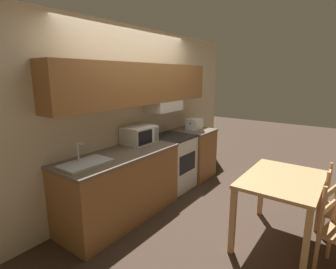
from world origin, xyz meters
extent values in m
plane|color=#3D2D23|center=(0.00, 0.00, 0.00)|extent=(16.00, 16.00, 0.00)
cube|color=beige|center=(0.00, 0.03, 1.27)|extent=(5.39, 0.05, 2.55)
cube|color=#936033|center=(0.00, -0.16, 1.74)|extent=(2.99, 0.32, 0.58)
cube|color=white|center=(0.52, -0.16, 1.37)|extent=(0.63, 0.34, 0.16)
cube|color=#936033|center=(-0.66, -0.33, 0.43)|extent=(1.67, 0.67, 0.86)
cube|color=brown|center=(-0.66, -0.33, 0.87)|extent=(1.69, 0.69, 0.04)
cube|color=#936033|center=(1.18, -0.33, 0.43)|extent=(0.63, 0.67, 0.86)
cube|color=brown|center=(1.18, -0.33, 0.87)|extent=(0.65, 0.69, 0.04)
cube|color=white|center=(0.52, -0.31, 0.43)|extent=(0.66, 0.63, 0.86)
cube|color=black|center=(0.52, -0.31, 0.88)|extent=(0.66, 0.63, 0.03)
cube|color=black|center=(0.52, -0.63, 0.50)|extent=(0.46, 0.01, 0.30)
cylinder|color=black|center=(0.37, -0.44, 0.89)|extent=(0.09, 0.09, 0.01)
cylinder|color=black|center=(0.67, -0.44, 0.89)|extent=(0.09, 0.09, 0.01)
cylinder|color=black|center=(0.37, -0.19, 0.89)|extent=(0.09, 0.09, 0.01)
cylinder|color=black|center=(0.67, -0.19, 0.89)|extent=(0.09, 0.09, 0.01)
cube|color=white|center=(-0.12, -0.19, 1.02)|extent=(0.46, 0.36, 0.25)
cube|color=black|center=(-0.20, -0.37, 1.02)|extent=(0.28, 0.01, 0.20)
cube|color=gray|center=(0.05, -0.37, 1.02)|extent=(0.08, 0.01, 0.20)
cube|color=white|center=(1.22, -0.33, 0.99)|extent=(0.27, 0.22, 0.20)
cube|color=black|center=(1.08, -0.33, 1.02)|extent=(0.01, 0.02, 0.02)
cube|color=black|center=(1.12, -0.33, 1.08)|extent=(0.04, 0.15, 0.01)
cube|color=black|center=(1.19, -0.33, 1.08)|extent=(0.04, 0.15, 0.01)
cube|color=black|center=(1.25, -0.33, 1.08)|extent=(0.04, 0.15, 0.01)
cube|color=black|center=(1.31, -0.33, 1.08)|extent=(0.04, 0.15, 0.01)
cube|color=#B7BABF|center=(-1.17, -0.33, 0.90)|extent=(0.56, 0.33, 0.02)
cube|color=#4C4F54|center=(-1.17, -0.35, 0.91)|extent=(0.47, 0.25, 0.01)
cylinder|color=#B7BABF|center=(-1.17, -0.21, 1.02)|extent=(0.02, 0.02, 0.20)
cylinder|color=#B7BABF|center=(-1.17, -0.27, 1.12)|extent=(0.02, 0.12, 0.02)
cube|color=tan|center=(0.02, -2.15, 0.76)|extent=(1.07, 0.77, 0.04)
cube|color=tan|center=(-0.48, -2.50, 0.37)|extent=(0.06, 0.06, 0.74)
cube|color=tan|center=(0.51, -2.50, 0.37)|extent=(0.06, 0.06, 0.74)
cube|color=tan|center=(-0.48, -1.81, 0.37)|extent=(0.06, 0.06, 0.74)
cube|color=tan|center=(0.51, -1.81, 0.37)|extent=(0.06, 0.06, 0.74)
cylinder|color=tan|center=(-0.30, -2.57, 0.67)|extent=(0.04, 0.04, 0.47)
cylinder|color=tan|center=(0.03, -2.66, 0.67)|extent=(0.04, 0.04, 0.47)
cube|color=tan|center=(-0.13, -2.61, 0.81)|extent=(0.34, 0.10, 0.06)
cube|color=tan|center=(-0.13, -2.61, 0.64)|extent=(0.34, 0.10, 0.06)
cylinder|color=tan|center=(-0.30, -2.57, 0.20)|extent=(0.04, 0.04, 0.40)
cylinder|color=tan|center=(0.03, -2.66, 0.20)|extent=(0.04, 0.04, 0.40)
cylinder|color=tan|center=(0.13, -2.56, 0.67)|extent=(0.04, 0.04, 0.47)
cylinder|color=tan|center=(0.48, -2.55, 0.67)|extent=(0.04, 0.04, 0.47)
cube|color=tan|center=(0.30, -2.56, 0.81)|extent=(0.34, 0.03, 0.06)
cube|color=tan|center=(0.30, -2.56, 0.64)|extent=(0.34, 0.03, 0.06)
cylinder|color=tan|center=(0.13, -2.56, 0.20)|extent=(0.04, 0.04, 0.40)
cylinder|color=tan|center=(0.48, -2.55, 0.20)|extent=(0.04, 0.04, 0.40)
camera|label=1|loc=(-2.87, -2.71, 1.87)|focal=28.00mm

